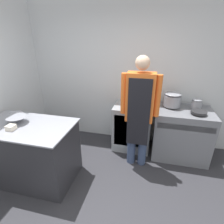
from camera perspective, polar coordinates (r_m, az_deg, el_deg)
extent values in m
cube|color=silver|center=(3.51, 2.23, 11.60)|extent=(8.00, 0.05, 2.70)
cube|color=#2D2D33|center=(2.99, -24.98, -11.93)|extent=(1.30, 0.77, 0.90)
cube|color=gray|center=(2.77, -26.61, -4.09)|extent=(1.35, 0.80, 0.02)
cube|color=slate|center=(3.42, 21.49, -6.55)|extent=(0.96, 0.66, 0.91)
cube|color=gray|center=(3.02, 22.97, -4.71)|extent=(0.88, 0.03, 0.10)
cube|color=gray|center=(3.52, 22.05, 2.58)|extent=(0.96, 0.03, 0.02)
cube|color=#93999E|center=(3.46, 6.58, -4.79)|extent=(0.70, 0.57, 0.88)
cube|color=silver|center=(3.20, 5.97, -6.41)|extent=(0.60, 0.02, 0.62)
cylinder|color=#38476B|center=(3.05, 6.43, -9.50)|extent=(0.14, 0.14, 0.85)
cylinder|color=#38476B|center=(3.04, 10.03, -9.88)|extent=(0.14, 0.14, 0.85)
cube|color=orange|center=(2.69, 9.21, 4.71)|extent=(0.42, 0.22, 0.75)
cube|color=black|center=(2.65, 8.68, -0.63)|extent=(0.34, 0.02, 1.07)
cylinder|color=orange|center=(2.70, 3.84, 5.92)|extent=(0.09, 0.09, 0.64)
cylinder|color=orange|center=(2.67, 14.74, 4.96)|extent=(0.09, 0.09, 0.64)
sphere|color=beige|center=(2.57, 9.98, 15.56)|extent=(0.21, 0.21, 0.21)
cone|color=gray|center=(2.87, -28.59, -2.23)|extent=(0.29, 0.29, 0.10)
cone|color=gray|center=(3.09, -28.81, -0.86)|extent=(0.19, 0.19, 0.07)
cube|color=silver|center=(2.71, -30.13, -4.40)|extent=(0.10, 0.10, 0.07)
cylinder|color=gray|center=(3.27, 19.04, 3.54)|extent=(0.29, 0.29, 0.20)
ellipsoid|color=gray|center=(3.23, 19.32, 5.55)|extent=(0.28, 0.28, 0.05)
cylinder|color=#262628|center=(3.15, 26.47, -0.03)|extent=(0.25, 0.25, 0.04)
cylinder|color=gray|center=(3.35, 25.88, 2.31)|extent=(0.17, 0.17, 0.14)
ellipsoid|color=gray|center=(3.32, 26.13, 3.61)|extent=(0.17, 0.17, 0.03)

